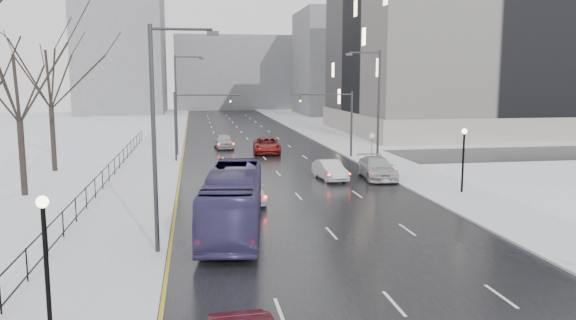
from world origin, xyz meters
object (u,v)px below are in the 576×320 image
streetlight_r_mid (376,104)px  mast_signal_left (187,118)px  streetlight_l_near (159,128)px  streetlight_l_far (178,100)px  sedan_right_far (377,168)px  sedan_center_near (247,188)px  lamppost_l (45,246)px  sedan_right_near (330,170)px  sedan_center_far (224,141)px  no_uturn_sign (372,139)px  bus (233,201)px  sedan_right_cross (267,145)px  mast_signal_right (341,116)px  tree_park_e (55,172)px  lamppost_r_mid (464,151)px  tree_park_d (25,197)px

streetlight_r_mid → mast_signal_left: size_ratio=1.54×
streetlight_l_near → streetlight_l_far: (0.00, 32.00, 0.00)m
sedan_right_far → sedan_center_near: bearing=-144.3°
sedan_center_near → lamppost_l: bearing=-115.0°
streetlight_l_near → mast_signal_left: bearing=88.3°
sedan_right_near → sedan_center_far: size_ratio=0.95×
no_uturn_sign → sedan_right_far: bearing=-104.9°
streetlight_l_far → lamppost_l: 40.19m
bus → sedan_center_near: bus is taller
sedan_right_near → sedan_right_cross: 16.11m
lamppost_l → sedan_right_cross: size_ratio=0.73×
mast_signal_right → sedan_right_near: 12.42m
streetlight_l_far → sedan_right_near: streetlight_l_far is taller
sedan_right_far → tree_park_e: bearing=167.9°
sedan_center_far → sedan_center_near: bearing=-93.7°
streetlight_l_near → sedan_right_near: 20.90m
mast_signal_left → streetlight_r_mid: bearing=-27.3°
sedan_center_far → bus: bearing=-95.9°
sedan_center_near → no_uturn_sign: bearing=45.4°
tree_park_e → sedan_center_near: size_ratio=2.74×
sedan_right_cross → sedan_center_near: bearing=-95.8°
streetlight_l_far → bus: 29.27m
mast_signal_right → mast_signal_left: same height
streetlight_r_mid → lamppost_r_mid: (2.83, -10.00, -2.67)m
mast_signal_left → sedan_right_far: 18.81m
streetlight_l_far → sedan_right_far: size_ratio=1.76×
streetlight_l_near → no_uturn_sign: size_ratio=3.70×
no_uturn_sign → sedan_right_far: 7.89m
mast_signal_right → sedan_right_cross: mast_signal_right is taller
sedan_center_near → sedan_right_near: bearing=41.2°
mast_signal_right → no_uturn_sign: (1.87, -4.00, -1.81)m
tree_park_d → streetlight_l_near: 17.90m
no_uturn_sign → sedan_right_near: (-5.70, -7.34, -1.52)m
bus → sedan_right_far: (12.01, 13.30, -0.76)m
sedan_right_far → sedan_center_far: sedan_right_far is taller
lamppost_r_mid → mast_signal_left: (-18.33, 18.00, 1.16)m
tree_park_e → mast_signal_left: bearing=20.2°
sedan_right_cross → sedan_right_far: size_ratio=1.03×
tree_park_e → lamppost_r_mid: size_ratio=3.15×
sedan_right_far → sedan_right_cross: bearing=116.6°
tree_park_d → sedan_right_cross: (18.46, 18.51, 0.85)m
bus → sedan_right_near: (8.31, 13.46, -0.83)m
streetlight_l_far → tree_park_d: bearing=-118.2°
lamppost_r_mid → sedan_right_cross: (-10.34, 22.51, -2.09)m
streetlight_l_near → sedan_right_cross: streetlight_l_near is taller
tree_park_e → sedan_right_cross: size_ratio=2.31×
streetlight_l_far → bus: size_ratio=0.88×
mast_signal_left → lamppost_r_mid: bearing=-44.5°
tree_park_d → lamppost_r_mid: bearing=-7.9°
sedan_center_far → tree_park_e: bearing=-141.3°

